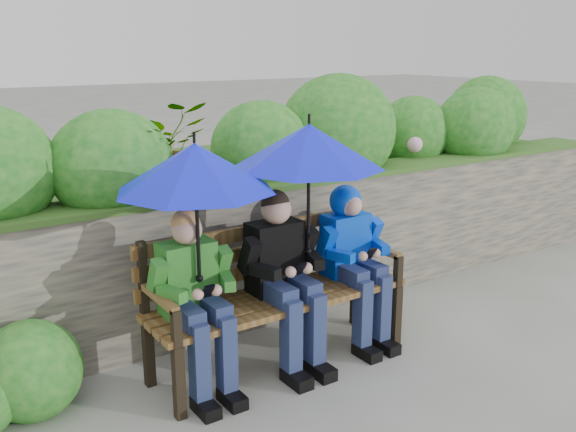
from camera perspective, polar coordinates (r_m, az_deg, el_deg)
ground at (r=4.27m, az=0.77°, el=-12.72°), size 60.00×60.00×0.00m
garden_backdrop at (r=5.26m, az=-9.99°, el=0.20°), size 8.09×2.88×1.87m
park_bench at (r=4.08m, az=-1.33°, el=-6.16°), size 1.71×0.50×0.90m
boy_left at (r=3.72m, az=-8.27°, el=-6.80°), size 0.48×0.55×1.09m
boy_middle at (r=3.99m, az=-0.41°, el=-4.87°), size 0.50×0.58×1.13m
boy_right at (r=4.32m, az=5.81°, el=-3.07°), size 0.47×0.57×1.08m
umbrella_left at (r=3.51m, az=-8.25°, el=4.30°), size 0.89×0.89×0.85m
umbrella_right at (r=3.89m, az=1.87°, el=6.23°), size 0.93×0.93×0.88m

